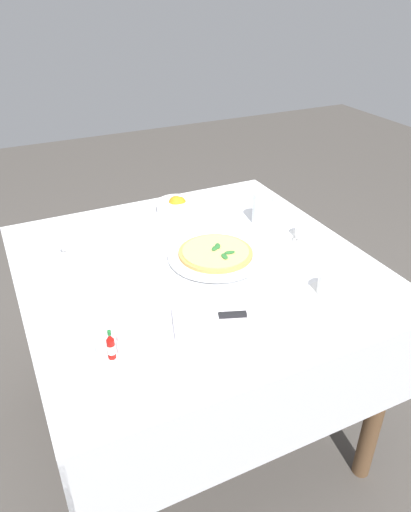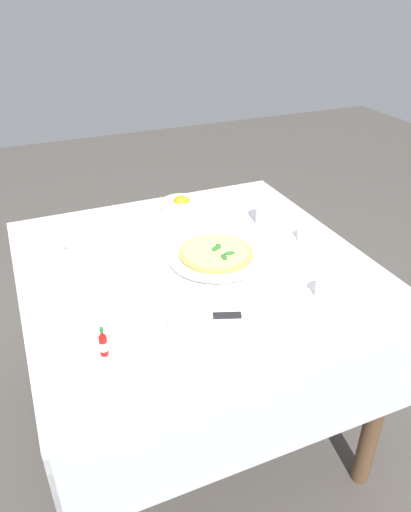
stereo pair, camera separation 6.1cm
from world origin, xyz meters
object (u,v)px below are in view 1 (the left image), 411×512
object	(u,v)px
water_glass_near_left	(262,210)
citrus_bowl	(176,205)
hot_sauce_bottle	(111,347)
pizza_plate	(215,256)
salt_shaker	(101,356)
menu_card	(116,230)
coffee_cup_center_back	(78,249)
pizza	(216,252)
coffee_cup_near_right	(306,232)
dinner_knife	(214,316)
pepper_shaker	(121,344)
coffee_cup_far_left	(331,285)
napkin_folded	(215,320)

from	to	relation	value
water_glass_near_left	citrus_bowl	distance (m)	0.33
water_glass_near_left	hot_sauce_bottle	bearing A→B (deg)	33.49
pizza_plate	salt_shaker	size ratio (longest dim) A/B	5.50
salt_shaker	menu_card	bearing A→B (deg)	-109.67
salt_shaker	coffee_cup_center_back	bearing A→B (deg)	-97.05
pizza	water_glass_near_left	world-z (taller)	water_glass_near_left
hot_sauce_bottle	coffee_cup_near_right	bearing A→B (deg)	-159.37
dinner_knife	pepper_shaker	bearing A→B (deg)	20.69
pizza_plate	hot_sauce_bottle	xyz separation A→B (m)	(0.43, 0.31, 0.02)
menu_card	coffee_cup_far_left	bearing A→B (deg)	-6.91
coffee_cup_near_right	napkin_folded	bearing A→B (deg)	29.72
napkin_folded	salt_shaker	bearing A→B (deg)	21.19
napkin_folded	dinner_knife	bearing A→B (deg)	-2.93
citrus_bowl	hot_sauce_bottle	world-z (taller)	hot_sauce_bottle
napkin_folded	hot_sauce_bottle	size ratio (longest dim) A/B	3.00
coffee_cup_near_right	water_glass_near_left	world-z (taller)	water_glass_near_left
napkin_folded	water_glass_near_left	bearing A→B (deg)	-115.39
hot_sauce_bottle	menu_card	distance (m)	0.61
menu_card	dinner_knife	bearing A→B (deg)	-34.83
pizza	coffee_cup_near_right	bearing A→B (deg)	177.61
coffee_cup_near_right	menu_card	bearing A→B (deg)	-26.18
pepper_shaker	menu_card	distance (m)	0.60
pizza_plate	napkin_folded	xyz separation A→B (m)	(0.15, 0.30, -0.00)
coffee_cup_near_right	dinner_knife	distance (m)	0.57
water_glass_near_left	pepper_shaker	size ratio (longest dim) A/B	2.09
napkin_folded	citrus_bowl	size ratio (longest dim) A/B	1.66
coffee_cup_near_right	hot_sauce_bottle	world-z (taller)	hot_sauce_bottle
dinner_knife	hot_sauce_bottle	size ratio (longest dim) A/B	2.28
pizza_plate	water_glass_near_left	world-z (taller)	water_glass_near_left
pizza	citrus_bowl	distance (m)	0.38
coffee_cup_center_back	dinner_knife	size ratio (longest dim) A/B	0.69
coffee_cup_center_back	dinner_knife	distance (m)	0.56
pizza	pepper_shaker	bearing A→B (deg)	36.18
coffee_cup_center_back	coffee_cup_near_right	xyz separation A→B (m)	(-0.74, 0.22, -0.00)
coffee_cup_far_left	hot_sauce_bottle	world-z (taller)	hot_sauce_bottle
citrus_bowl	salt_shaker	xyz separation A→B (m)	(0.48, 0.70, -0.00)
coffee_cup_center_back	hot_sauce_bottle	size ratio (longest dim) A/B	1.57
hot_sauce_bottle	salt_shaker	size ratio (longest dim) A/B	1.48
water_glass_near_left	menu_card	world-z (taller)	water_glass_near_left
pizza_plate	coffee_cup_near_right	xyz separation A→B (m)	(-0.34, 0.01, 0.02)
pizza_plate	dinner_knife	size ratio (longest dim) A/B	1.63
water_glass_near_left	pepper_shaker	xyz separation A→B (m)	(0.68, 0.46, -0.03)
pizza	salt_shaker	xyz separation A→B (m)	(0.46, 0.32, 0.00)
dinner_knife	citrus_bowl	world-z (taller)	citrus_bowl
napkin_folded	dinner_knife	size ratio (longest dim) A/B	1.31
coffee_cup_center_back	citrus_bowl	distance (m)	0.45
coffee_cup_near_right	citrus_bowl	distance (m)	0.51
citrus_bowl	salt_shaker	distance (m)	0.85
salt_shaker	menu_card	xyz separation A→B (m)	(-0.21, -0.59, 0.00)
pizza_plate	water_glass_near_left	bearing A→B (deg)	-149.56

